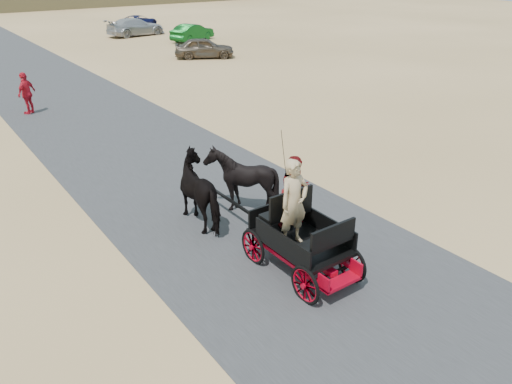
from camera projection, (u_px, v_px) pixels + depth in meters
ground at (288, 254)px, 11.07m from camera, size 140.00×140.00×0.00m
road at (288, 254)px, 11.07m from camera, size 6.00×140.00×0.01m
carriage at (301, 255)px, 10.37m from camera, size 1.30×2.40×0.72m
horse_left at (204, 191)px, 12.07m from camera, size 0.91×2.01×1.70m
horse_right at (241, 180)px, 12.65m from camera, size 1.37×1.54×1.70m
driver_man at (294, 203)px, 9.77m from camera, size 0.66×0.43×1.80m
passenger_woman at (295, 192)px, 10.48m from camera, size 0.77×0.60×1.58m
pedestrian at (27, 93)px, 20.59m from camera, size 1.04×0.98×1.73m
car_a at (204, 48)px, 32.05m from camera, size 4.04×3.13×1.28m
car_b at (192, 32)px, 38.51m from camera, size 4.09×2.72×1.28m
car_c at (136, 27)px, 41.02m from camera, size 5.02×2.53×1.40m
car_d at (138, 21)px, 45.58m from camera, size 4.41×3.53×1.11m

